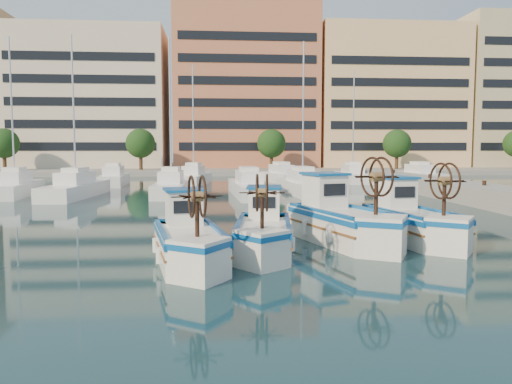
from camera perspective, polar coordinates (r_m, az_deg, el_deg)
name	(u,v)px	position (r m, az deg, el deg)	size (l,w,h in m)	color
ground	(332,255)	(16.72, 8.68, -7.17)	(300.00, 300.00, 0.00)	#1A3C45
waterfront	(296,101)	(82.34, 4.55, 10.27)	(180.00, 40.00, 25.60)	gray
yacht_marina	(229,183)	(43.46, -3.12, 1.06)	(39.05, 24.15, 11.50)	white
fishing_boat_a	(188,238)	(15.50, -7.76, -5.21)	(2.58, 4.62, 2.80)	white
fishing_boat_b	(264,230)	(16.89, 0.87, -4.36)	(2.30, 4.53, 2.76)	white
fishing_boat_c	(340,219)	(18.90, 9.61, -3.02)	(3.48, 5.35, 3.24)	white
fishing_boat_d	(410,219)	(19.88, 17.19, -2.94)	(2.73, 5.01, 3.04)	white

